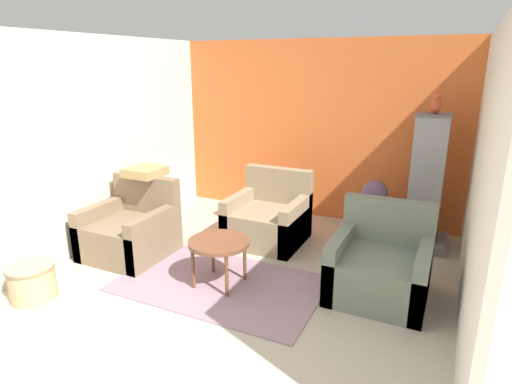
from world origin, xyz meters
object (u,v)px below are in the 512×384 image
object	(u,v)px
armchair_right	(380,268)
potted_plant	(374,201)
armchair_middle	(268,219)
wicker_basket	(32,281)
coffee_table	(219,245)
birdcage	(426,188)
armchair_left	(131,231)
parrot	(436,103)

from	to	relation	value
armchair_right	potted_plant	distance (m)	1.47
armchair_middle	wicker_basket	size ratio (longest dim) A/B	2.02
coffee_table	birdcage	world-z (taller)	birdcage
armchair_left	wicker_basket	bearing A→B (deg)	-98.55
parrot	birdcage	bearing A→B (deg)	-90.00
armchair_right	coffee_table	bearing A→B (deg)	-161.38
coffee_table	armchair_middle	bearing A→B (deg)	90.63
armchair_left	armchair_middle	xyz separation A→B (m)	(1.26, 1.04, 0.00)
coffee_table	birdcage	size ratio (longest dim) A/B	0.38
coffee_table	wicker_basket	xyz separation A→B (m)	(-1.45, -0.98, -0.25)
armchair_left	armchair_middle	world-z (taller)	same
birdcage	potted_plant	distance (m)	0.63
armchair_left	birdcage	bearing A→B (deg)	29.85
armchair_right	parrot	distance (m)	2.01
potted_plant	wicker_basket	distance (m)	3.89
armchair_middle	parrot	distance (m)	2.33
wicker_basket	parrot	bearing A→B (deg)	42.35
armchair_middle	birdcage	distance (m)	1.90
armchair_middle	coffee_table	bearing A→B (deg)	-89.37
potted_plant	parrot	bearing A→B (deg)	-1.42
armchair_middle	parrot	size ratio (longest dim) A/B	3.50
armchair_middle	potted_plant	xyz separation A→B (m)	(1.14, 0.69, 0.20)
coffee_table	armchair_left	bearing A→B (deg)	171.77
potted_plant	wicker_basket	size ratio (longest dim) A/B	1.70
coffee_table	armchair_left	xyz separation A→B (m)	(-1.28, 0.18, -0.15)
armchair_right	birdcage	world-z (taller)	birdcage
armchair_right	armchair_middle	xyz separation A→B (m)	(-1.48, 0.73, 0.00)
parrot	wicker_basket	world-z (taller)	parrot
coffee_table	parrot	xyz separation A→B (m)	(1.71, 1.90, 1.28)
coffee_table	birdcage	bearing A→B (deg)	48.03
coffee_table	armchair_right	world-z (taller)	armchair_right
armchair_left	birdcage	xyz separation A→B (m)	(2.98, 1.71, 0.44)
armchair_middle	birdcage	xyz separation A→B (m)	(1.72, 0.67, 0.44)
coffee_table	potted_plant	distance (m)	2.22
birdcage	armchair_left	bearing A→B (deg)	-150.15
armchair_middle	parrot	world-z (taller)	parrot
armchair_left	armchair_middle	bearing A→B (deg)	39.42
armchair_right	armchair_middle	distance (m)	1.65
birdcage	potted_plant	xyz separation A→B (m)	(-0.58, 0.02, -0.24)
parrot	wicker_basket	size ratio (longest dim) A/B	0.58
coffee_table	parrot	world-z (taller)	parrot
armchair_right	birdcage	xyz separation A→B (m)	(0.24, 1.40, 0.44)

